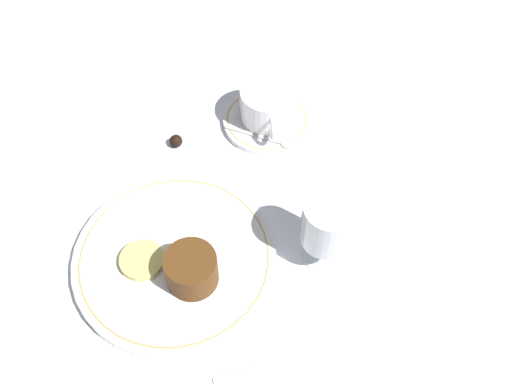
{
  "coord_description": "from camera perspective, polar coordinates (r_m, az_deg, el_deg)",
  "views": [
    {
      "loc": [
        0.38,
        0.05,
        0.72
      ],
      "look_at": [
        -0.09,
        0.1,
        0.04
      ],
      "focal_mm": 42.0,
      "sensor_mm": 36.0,
      "label": 1
    }
  ],
  "objects": [
    {
      "name": "dinner_plate",
      "position": [
        0.82,
        -7.74,
        -6.33
      ],
      "size": [
        0.27,
        0.27,
        0.01
      ],
      "color": "white",
      "rests_on": "ground_plane"
    },
    {
      "name": "dessert_cake",
      "position": [
        0.77,
        -6.17,
        -7.36
      ],
      "size": [
        0.07,
        0.07,
        0.05
      ],
      "color": "#563314",
      "rests_on": "dinner_plate"
    },
    {
      "name": "ground_plane",
      "position": [
        0.82,
        -6.49,
        -7.39
      ],
      "size": [
        3.0,
        3.0,
        0.0
      ],
      "primitive_type": "plane",
      "color": "white"
    },
    {
      "name": "pineapple_slice",
      "position": [
        0.81,
        -10.81,
        -6.4
      ],
      "size": [
        0.06,
        0.06,
        0.01
      ],
      "color": "#EFE075",
      "rests_on": "dinner_plate"
    },
    {
      "name": "chocolate_truffle",
      "position": [
        0.93,
        -7.63,
        4.84
      ],
      "size": [
        0.02,
        0.02,
        0.02
      ],
      "color": "black",
      "rests_on": "ground_plane"
    },
    {
      "name": "spoon",
      "position": [
        0.92,
        1.13,
        5.06
      ],
      "size": [
        0.06,
        0.11,
        0.0
      ],
      "color": "silver",
      "rests_on": "saucer"
    },
    {
      "name": "wine_glass",
      "position": [
        0.77,
        6.93,
        -3.17
      ],
      "size": [
        0.07,
        0.07,
        0.12
      ],
      "color": "silver",
      "rests_on": "ground_plane"
    },
    {
      "name": "saucer",
      "position": [
        0.96,
        1.04,
        6.85
      ],
      "size": [
        0.14,
        0.14,
        0.01
      ],
      "color": "white",
      "rests_on": "ground_plane"
    },
    {
      "name": "coffee_cup",
      "position": [
        0.93,
        1.2,
        8.38
      ],
      "size": [
        0.11,
        0.09,
        0.06
      ],
      "color": "white",
      "rests_on": "saucer"
    }
  ]
}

